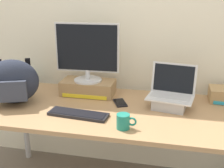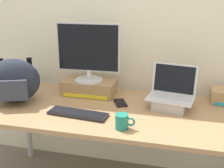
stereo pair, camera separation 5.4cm
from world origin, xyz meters
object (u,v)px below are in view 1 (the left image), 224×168
Objects in this scene: desktop_monitor at (87,52)px; open_laptop at (170,99)px; toner_box_yellow at (88,87)px; external_keyboard at (78,114)px; plush_toy at (27,79)px; coffee_mug at (124,121)px; messenger_backpack at (12,82)px; cell_phone at (120,103)px.

desktop_monitor is 0.71m from open_laptop.
toner_box_yellow reaches higher than external_keyboard.
desktop_monitor is at bearing -10.41° from plush_toy.
desktop_monitor reaches higher than coffee_mug.
messenger_backpack is at bearing 172.97° from external_keyboard.
coffee_mug is 1.08× the size of plush_toy.
open_laptop is 0.36m from cell_phone.
toner_box_yellow is 0.65m from open_laptop.
plush_toy is (-1.22, 0.23, -0.01)m from open_laptop.
messenger_backpack is at bearing -75.61° from plush_toy.
toner_box_yellow is 0.59m from plush_toy.
open_laptop is (0.64, -0.12, -0.28)m from desktop_monitor.
messenger_backpack reaches higher than plush_toy.
external_keyboard is 3.35× the size of coffee_mug.
messenger_backpack is at bearing 164.90° from coffee_mug.
external_keyboard is 0.35m from coffee_mug.
plush_toy reaches higher than coffee_mug.
external_keyboard reaches higher than cell_phone.
open_laptop is at bearing -23.23° from cell_phone.
open_laptop is 0.80× the size of messenger_backpack.
coffee_mug is 0.73× the size of cell_phone.
coffee_mug is at bearing -36.00° from messenger_backpack.
toner_box_yellow is 0.84× the size of desktop_monitor.
cell_phone is at bearing 103.89° from coffee_mug.
desktop_monitor is 0.58m from messenger_backpack.
external_keyboard is at bearing -38.63° from plush_toy.
messenger_backpack reaches higher than toner_box_yellow.
desktop_monitor reaches higher than open_laptop.
desktop_monitor reaches higher than plush_toy.
messenger_backpack is at bearing -149.56° from toner_box_yellow.
external_keyboard is at bearing -156.27° from cell_phone.
coffee_mug reaches higher than external_keyboard.
coffee_mug is at bearing -53.81° from toner_box_yellow.
external_keyboard is (0.05, -0.40, -0.04)m from toner_box_yellow.
open_laptop is at bearing 30.25° from external_keyboard.
toner_box_yellow is 0.32m from cell_phone.
messenger_backpack is 0.89m from coffee_mug.
toner_box_yellow is 0.96× the size of messenger_backpack.
desktop_monitor is 3.98× the size of coffee_mug.
plush_toy is (-0.58, 0.11, -0.28)m from desktop_monitor.
desktop_monitor is at bearing 102.31° from external_keyboard.
messenger_backpack is (-0.48, -0.28, -0.18)m from desktop_monitor.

